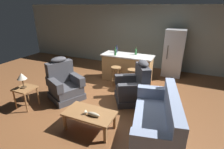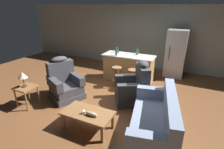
# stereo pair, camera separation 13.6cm
# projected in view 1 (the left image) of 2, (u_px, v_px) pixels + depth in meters

# --- Properties ---
(ground_plane) EXTENTS (12.00, 12.00, 0.00)m
(ground_plane) POSITION_uv_depth(u_px,v_px,m) (112.00, 96.00, 5.29)
(ground_plane) COLOR brown
(back_wall) EXTENTS (12.00, 0.05, 2.60)m
(back_wall) POSITION_uv_depth(u_px,v_px,m) (142.00, 37.00, 7.46)
(back_wall) COLOR #939E93
(back_wall) RESTS_ON ground_plane
(coffee_table) EXTENTS (1.10, 0.60, 0.42)m
(coffee_table) POSITION_uv_depth(u_px,v_px,m) (90.00, 115.00, 3.77)
(coffee_table) COLOR olive
(coffee_table) RESTS_ON ground_plane
(fish_figurine) EXTENTS (0.34, 0.10, 0.10)m
(fish_figurine) POSITION_uv_depth(u_px,v_px,m) (92.00, 114.00, 3.62)
(fish_figurine) COLOR #4C3823
(fish_figurine) RESTS_ON coffee_table
(couch) EXTENTS (1.21, 2.03, 0.94)m
(couch) POSITION_uv_depth(u_px,v_px,m) (158.00, 121.00, 3.60)
(couch) COLOR #8493B2
(couch) RESTS_ON ground_plane
(recliner_near_lamp) EXTENTS (1.13, 1.13, 1.20)m
(recliner_near_lamp) POSITION_uv_depth(u_px,v_px,m) (64.00, 84.00, 5.07)
(recliner_near_lamp) COLOR #3D3D42
(recliner_near_lamp) RESTS_ON ground_plane
(recliner_near_island) EXTENTS (1.15, 1.15, 1.20)m
(recliner_near_island) POSITION_uv_depth(u_px,v_px,m) (134.00, 87.00, 4.88)
(recliner_near_island) COLOR #3D3D42
(recliner_near_island) RESTS_ON ground_plane
(end_table) EXTENTS (0.48, 0.48, 0.56)m
(end_table) POSITION_uv_depth(u_px,v_px,m) (25.00, 91.00, 4.58)
(end_table) COLOR olive
(end_table) RESTS_ON ground_plane
(table_lamp) EXTENTS (0.24, 0.24, 0.41)m
(table_lamp) POSITION_uv_depth(u_px,v_px,m) (22.00, 77.00, 4.43)
(table_lamp) COLOR #4C3823
(table_lamp) RESTS_ON end_table
(kitchen_island) EXTENTS (1.80, 0.70, 0.95)m
(kitchen_island) POSITION_uv_depth(u_px,v_px,m) (127.00, 68.00, 6.26)
(kitchen_island) COLOR #AD7F4C
(kitchen_island) RESTS_ON ground_plane
(bar_stool_left) EXTENTS (0.32, 0.32, 0.68)m
(bar_stool_left) POSITION_uv_depth(u_px,v_px,m) (116.00, 73.00, 5.79)
(bar_stool_left) COLOR olive
(bar_stool_left) RESTS_ON ground_plane
(bar_stool_right) EXTENTS (0.32, 0.32, 0.68)m
(bar_stool_right) POSITION_uv_depth(u_px,v_px,m) (132.00, 76.00, 5.58)
(bar_stool_right) COLOR olive
(bar_stool_right) RESTS_ON ground_plane
(refrigerator) EXTENTS (0.70, 0.69, 1.76)m
(refrigerator) POSITION_uv_depth(u_px,v_px,m) (174.00, 53.00, 6.59)
(refrigerator) COLOR #B7B7BC
(refrigerator) RESTS_ON ground_plane
(bottle_tall_green) EXTENTS (0.08, 0.08, 0.30)m
(bottle_tall_green) POSITION_uv_depth(u_px,v_px,m) (115.00, 52.00, 6.00)
(bottle_tall_green) COLOR #2D6B38
(bottle_tall_green) RESTS_ON kitchen_island
(bottle_short_amber) EXTENTS (0.08, 0.08, 0.26)m
(bottle_short_amber) POSITION_uv_depth(u_px,v_px,m) (136.00, 52.00, 6.09)
(bottle_short_amber) COLOR #2D6B38
(bottle_short_amber) RESTS_ON kitchen_island
(bottle_wine_dark) EXTENTS (0.08, 0.08, 0.27)m
(bottle_wine_dark) POSITION_uv_depth(u_px,v_px,m) (116.00, 50.00, 6.38)
(bottle_wine_dark) COLOR #23284C
(bottle_wine_dark) RESTS_ON kitchen_island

